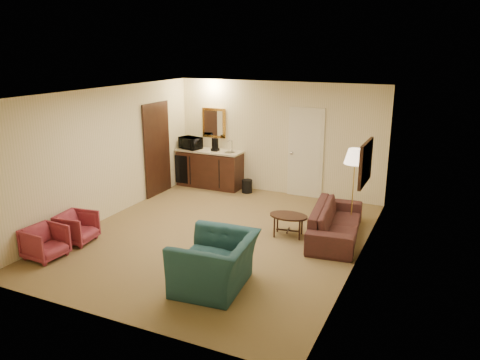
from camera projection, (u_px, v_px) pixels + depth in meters
The scene contains 12 objects.
ground at pixel (219, 236), 8.57m from camera, with size 6.00×6.00×0.00m, color olive.
room_walls at pixel (232, 136), 8.81m from camera, with size 5.02×6.01×2.61m.
wetbar_cabinet at pixel (210, 168), 11.49m from camera, with size 1.64×0.58×0.92m, color #361A11.
sofa at pixel (336, 217), 8.41m from camera, with size 2.03×0.59×0.79m, color black.
teal_armchair at pixel (215, 254), 6.62m from camera, with size 1.18×0.77×1.03m, color #1D424A.
rose_chair_near at pixel (77, 226), 8.24m from camera, with size 0.58×0.54×0.60m, color #943039.
rose_chair_far at pixel (45, 241), 7.61m from camera, with size 0.58×0.54×0.60m, color #943039.
coffee_table at pixel (288, 225), 8.53m from camera, with size 0.71×0.48×0.41m, color black.
floor_lamp at pixel (353, 189), 8.79m from camera, with size 0.41×0.41×1.55m, color gold.
waste_bin at pixel (247, 186), 11.09m from camera, with size 0.25×0.25×0.31m, color black.
microwave at pixel (190, 142), 11.46m from camera, with size 0.53×0.29×0.36m, color black.
coffee_maker at pixel (215, 145), 11.24m from camera, with size 0.16×0.16×0.31m, color black.
Camera 1 is at (3.70, -7.06, 3.35)m, focal length 35.00 mm.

